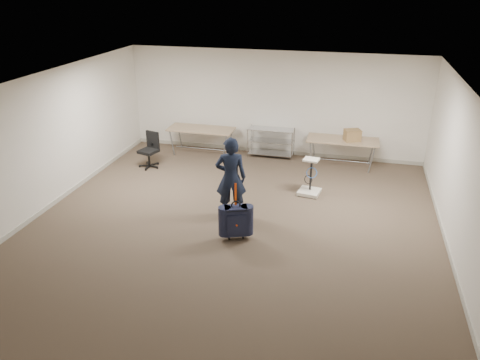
# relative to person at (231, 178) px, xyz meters

# --- Properties ---
(ground) EXTENTS (9.00, 9.00, 0.00)m
(ground) POSITION_rel_person_xyz_m (0.15, -0.60, -0.85)
(ground) COLOR #47392B
(ground) RESTS_ON ground
(room_shell) EXTENTS (8.00, 9.00, 9.00)m
(room_shell) POSITION_rel_person_xyz_m (0.15, 0.78, -0.80)
(room_shell) COLOR white
(room_shell) RESTS_ON ground
(folding_table_left) EXTENTS (1.80, 0.75, 0.73)m
(folding_table_left) POSITION_rel_person_xyz_m (-1.75, 3.35, -0.17)
(folding_table_left) COLOR tan
(folding_table_left) RESTS_ON ground
(folding_table_right) EXTENTS (1.80, 0.75, 0.73)m
(folding_table_right) POSITION_rel_person_xyz_m (2.05, 3.35, -0.17)
(folding_table_right) COLOR tan
(folding_table_right) RESTS_ON ground
(wire_shelf) EXTENTS (1.22, 0.47, 0.80)m
(wire_shelf) POSITION_rel_person_xyz_m (0.15, 3.60, -0.41)
(wire_shelf) COLOR silver
(wire_shelf) RESTS_ON ground
(person) EXTENTS (0.70, 0.54, 1.70)m
(person) POSITION_rel_person_xyz_m (0.00, 0.00, 0.00)
(person) COLOR black
(person) RESTS_ON ground
(suitcase) EXTENTS (0.48, 0.37, 1.14)m
(suitcase) POSITION_rel_person_xyz_m (0.33, -0.89, -0.46)
(suitcase) COLOR black
(suitcase) RESTS_ON ground
(office_chair) EXTENTS (0.55, 0.55, 0.91)m
(office_chair) POSITION_rel_person_xyz_m (-2.75, 2.12, -0.57)
(office_chair) COLOR black
(office_chair) RESTS_ON ground
(equipment_cart) EXTENTS (0.53, 0.53, 0.86)m
(equipment_cart) POSITION_rel_person_xyz_m (1.45, 1.43, -0.62)
(equipment_cart) COLOR #F2E6D0
(equipment_cart) RESTS_ON ground
(cardboard_box) EXTENTS (0.47, 0.41, 0.29)m
(cardboard_box) POSITION_rel_person_xyz_m (2.27, 3.30, 0.03)
(cardboard_box) COLOR #A07B4A
(cardboard_box) RESTS_ON folding_table_right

